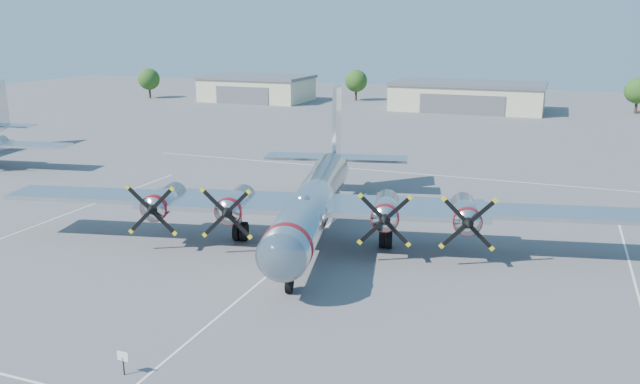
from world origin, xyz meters
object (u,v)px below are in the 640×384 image
(tree_far_west, at_px, (149,79))
(main_bomber_b29, at_px, (316,235))
(info_placard, at_px, (123,359))
(hangar_west, at_px, (257,88))
(hangar_center, at_px, (467,96))
(tree_west, at_px, (356,81))
(tree_east, at_px, (638,91))

(tree_far_west, relative_size, main_bomber_b29, 0.14)
(tree_far_west, height_order, info_placard, tree_far_west)
(hangar_west, relative_size, main_bomber_b29, 0.49)
(hangar_center, xyz_separation_m, info_placard, (-1.05, -101.99, -1.89))
(info_placard, bearing_deg, hangar_west, 115.19)
(tree_west, relative_size, info_placard, 5.68)
(tree_west, distance_m, info_placard, 112.65)
(hangar_west, bearing_deg, tree_west, 21.89)
(tree_west, relative_size, tree_east, 1.00)
(hangar_center, relative_size, info_placard, 24.47)
(tree_west, relative_size, main_bomber_b29, 0.14)
(hangar_west, bearing_deg, hangar_center, -0.00)
(hangar_west, xyz_separation_m, info_placard, (43.95, -101.99, -1.89))
(tree_west, bearing_deg, tree_far_west, -165.07)
(tree_east, bearing_deg, hangar_west, -175.40)
(tree_far_west, distance_m, main_bomber_b29, 103.65)
(hangar_west, relative_size, tree_east, 3.40)
(main_bomber_b29, bearing_deg, tree_far_west, 119.82)
(hangar_west, xyz_separation_m, main_bomber_b29, (44.99, -80.30, -2.71))
(hangar_center, distance_m, info_placard, 102.01)
(tree_far_west, xyz_separation_m, main_bomber_b29, (69.99, -76.34, -4.22))
(tree_east, distance_m, main_bomber_b29, 91.50)
(tree_west, bearing_deg, tree_east, -2.08)
(tree_east, bearing_deg, info_placard, -106.04)
(hangar_center, height_order, tree_east, tree_east)
(tree_west, height_order, info_placard, tree_west)
(hangar_center, relative_size, tree_far_west, 4.31)
(hangar_west, distance_m, tree_far_west, 25.36)
(hangar_center, distance_m, tree_east, 30.64)
(info_placard, bearing_deg, hangar_center, 91.29)
(info_placard, bearing_deg, tree_east, 75.84)
(hangar_west, height_order, tree_west, tree_west)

